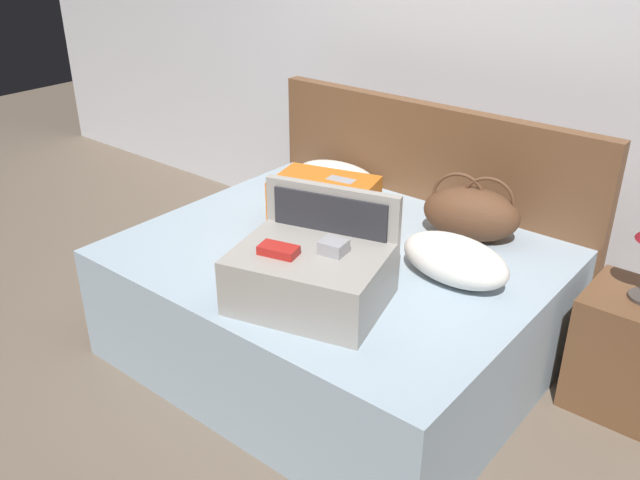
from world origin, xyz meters
name	(u,v)px	position (x,y,z in m)	size (l,w,h in m)	color
ground_plane	(280,393)	(0.00, 0.00, 0.00)	(12.00, 12.00, 0.00)	#6B5B4C
back_wall	(481,46)	(0.00, 1.65, 1.30)	(8.00, 0.10, 2.60)	silver
bed	(335,304)	(0.00, 0.40, 0.28)	(1.86, 1.52, 0.57)	#99ADBC
headboard	(427,203)	(0.00, 1.20, 0.54)	(1.90, 0.08, 1.08)	brown
hard_case_large	(311,271)	(0.19, -0.01, 0.70)	(0.67, 0.59, 0.42)	gray
hard_case_medium	(324,203)	(-0.21, 0.57, 0.69)	(0.54, 0.43, 0.25)	#D16619
duffel_bag	(471,213)	(0.41, 0.90, 0.70)	(0.50, 0.36, 0.32)	brown
pillow_near_headboard	(336,177)	(-0.45, 0.98, 0.64)	(0.49, 0.27, 0.15)	white
pillow_center_head	(455,260)	(0.55, 0.50, 0.66)	(0.49, 0.27, 0.19)	white
nightstand	(631,353)	(1.21, 0.91, 0.27)	(0.44, 0.40, 0.54)	brown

